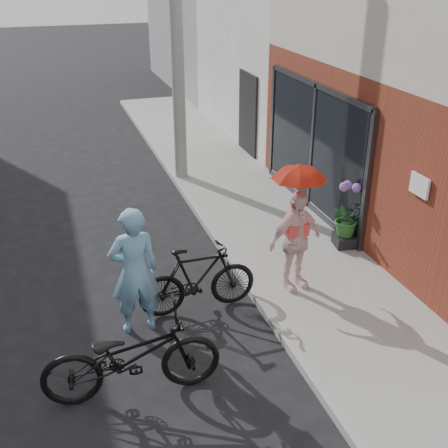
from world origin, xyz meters
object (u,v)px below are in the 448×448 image
officer (134,271)px  utility_pole (176,23)px  kimono_woman (295,241)px  bike_left (131,356)px  bike_right (198,279)px  planter (345,240)px

officer → utility_pole: bearing=-112.9°
officer → kimono_woman: size_ratio=1.18×
bike_left → bike_right: size_ratio=1.20×
utility_pole → kimono_woman: size_ratio=4.43×
officer → bike_right: 1.03m
bike_right → kimono_woman: 1.56m
bike_right → kimono_woman: bearing=-91.0°
bike_left → planter: bearing=-55.9°
officer → bike_left: (-0.28, -1.27, -0.38)m
officer → kimono_woman: officer is taller
officer → kimono_woman: (2.44, 0.17, -0.02)m
bike_left → bike_right: bike_left is taller
planter → officer: bearing=-163.8°
bike_left → bike_right: 1.90m
kimono_woman → bike_right: bearing=164.8°
officer → bike_right: bearing=-171.3°
officer → bike_left: officer is taller
kimono_woman → bike_left: bearing=-166.7°
planter → bike_right: bearing=-162.3°
utility_pole → bike_right: utility_pole is taller
utility_pole → planter: 5.70m
bike_left → officer: bearing=-8.4°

